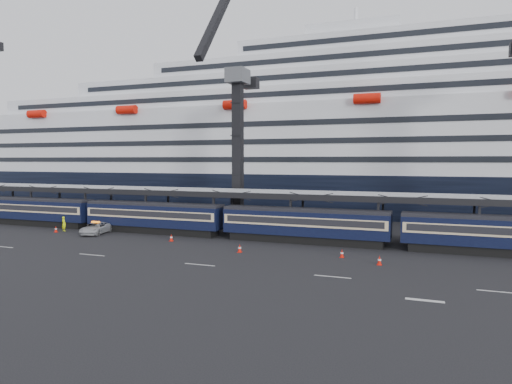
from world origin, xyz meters
TOP-DOWN VIEW (x-y plane):
  - ground at (0.00, 0.00)m, footprint 260.00×260.00m
  - lane_markings at (8.15, -5.23)m, footprint 111.00×4.27m
  - train at (-4.65, 10.00)m, footprint 133.05×3.00m
  - canopy at (0.00, 14.00)m, footprint 130.00×6.25m
  - cruise_ship at (-1.08, 45.99)m, footprint 214.09×28.84m
  - crane_dark_near at (-20.00, 18.59)m, footprint 4.50×17.75m
  - pickup_truck at (-34.43, 6.63)m, footprint 3.55×5.67m
  - worker at (-39.95, 7.01)m, footprint 0.80×0.63m
  - traffic_cone_a at (-40.24, 5.90)m, footprint 0.41×0.41m
  - traffic_cone_b at (-22.69, 5.49)m, footprint 0.43×0.43m
  - traffic_cone_c at (-12.80, 2.40)m, footprint 0.43×0.43m
  - traffic_cone_d at (-2.59, 3.59)m, footprint 0.41×0.41m
  - traffic_cone_e at (1.11, 1.64)m, footprint 0.43×0.43m

SIDE VIEW (x-z plane):
  - ground at x=0.00m, z-range 0.00..0.00m
  - lane_markings at x=8.15m, z-range 0.00..0.02m
  - traffic_cone_d at x=-2.59m, z-range -0.01..0.81m
  - traffic_cone_a at x=-40.24m, z-range -0.01..0.82m
  - traffic_cone_b at x=-22.69m, z-range -0.01..0.86m
  - traffic_cone_e at x=1.11m, z-range -0.01..0.86m
  - traffic_cone_c at x=-12.80m, z-range -0.01..0.86m
  - pickup_truck at x=-34.43m, z-range 0.00..1.46m
  - worker at x=-39.95m, z-range 0.00..1.95m
  - train at x=-4.65m, z-range 0.18..4.23m
  - canopy at x=0.00m, z-range 2.49..8.01m
  - crane_dark_near at x=-20.00m, z-range -5.61..29.47m
  - cruise_ship at x=-1.08m, z-range -4.66..29.34m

